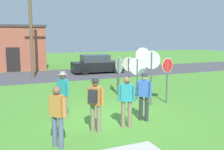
% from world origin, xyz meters
% --- Properties ---
extents(ground_plane, '(80.00, 80.00, 0.00)m').
position_xyz_m(ground_plane, '(0.00, 0.00, 0.00)').
color(ground_plane, '#47842D').
extents(street_asphalt, '(60.00, 6.40, 0.01)m').
position_xyz_m(street_asphalt, '(0.00, 11.75, 0.00)').
color(street_asphalt, '#424247').
rests_on(street_asphalt, ground).
extents(building_background, '(5.80, 4.22, 4.03)m').
position_xyz_m(building_background, '(-2.72, 17.13, 2.02)').
color(building_background, brown).
rests_on(building_background, ground).
extents(utility_pole, '(1.80, 0.24, 7.73)m').
position_xyz_m(utility_pole, '(-1.57, 11.16, 4.04)').
color(utility_pole, brown).
rests_on(utility_pole, ground).
extents(parked_car_on_street, '(4.40, 2.21, 1.51)m').
position_xyz_m(parked_car_on_street, '(3.70, 11.79, 0.69)').
color(parked_car_on_street, black).
rests_on(parked_car_on_street, ground).
extents(stop_sign_leaning_right, '(0.56, 0.65, 2.02)m').
position_xyz_m(stop_sign_leaning_right, '(2.24, 2.29, 1.38)').
color(stop_sign_leaning_right, '#474C4C').
rests_on(stop_sign_leaning_right, ground).
extents(stop_sign_rear_left, '(0.38, 0.83, 2.01)m').
position_xyz_m(stop_sign_rear_left, '(2.01, 3.99, 1.37)').
color(stop_sign_rear_left, '#474C4C').
rests_on(stop_sign_rear_left, ground).
extents(stop_sign_leaning_left, '(0.69, 0.20, 2.47)m').
position_xyz_m(stop_sign_leaning_left, '(2.70, 2.59, 1.67)').
color(stop_sign_leaning_left, '#474C4C').
rests_on(stop_sign_leaning_left, ground).
extents(stop_sign_far_back, '(0.09, 0.83, 1.99)m').
position_xyz_m(stop_sign_far_back, '(1.76, 3.33, 1.36)').
color(stop_sign_far_back, '#474C4C').
rests_on(stop_sign_far_back, ground).
extents(stop_sign_center_cluster, '(0.46, 0.66, 2.39)m').
position_xyz_m(stop_sign_center_cluster, '(2.32, 1.16, 1.65)').
color(stop_sign_center_cluster, '#474C4C').
rests_on(stop_sign_center_cluster, ground).
extents(stop_sign_rear_right, '(0.66, 0.13, 2.05)m').
position_xyz_m(stop_sign_rear_right, '(3.17, 1.18, 1.38)').
color(stop_sign_rear_right, '#474C4C').
rests_on(stop_sign_rear_right, ground).
extents(stop_sign_nearest, '(0.47, 0.68, 1.91)m').
position_xyz_m(stop_sign_nearest, '(2.73, 4.10, 1.29)').
color(stop_sign_nearest, '#474C4C').
rests_on(stop_sign_nearest, ground).
extents(person_near_signs, '(0.39, 0.49, 1.74)m').
position_xyz_m(person_near_signs, '(-1.67, 0.78, 0.98)').
color(person_near_signs, '#7A6B56').
rests_on(person_near_signs, ground).
extents(person_in_blue, '(0.47, 0.48, 1.74)m').
position_xyz_m(person_in_blue, '(-1.06, -1.00, 1.01)').
color(person_in_blue, '#7A6B56').
rests_on(person_in_blue, ground).
extents(person_holding_notes, '(0.53, 0.35, 1.69)m').
position_xyz_m(person_holding_notes, '(0.04, -0.97, 0.95)').
color(person_holding_notes, '#7A6B56').
rests_on(person_holding_notes, ground).
extents(person_with_sunhat, '(0.39, 0.47, 1.74)m').
position_xyz_m(person_with_sunhat, '(0.92, -0.61, 0.98)').
color(person_with_sunhat, '#2D2D33').
rests_on(person_with_sunhat, ground).
extents(person_on_left, '(0.39, 0.47, 1.69)m').
position_xyz_m(person_on_left, '(-2.38, -1.67, 0.95)').
color(person_on_left, '#4C5670').
rests_on(person_on_left, ground).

